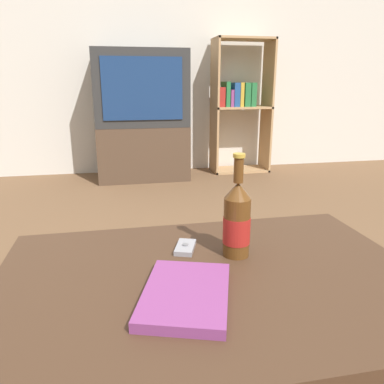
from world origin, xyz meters
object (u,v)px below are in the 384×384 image
(television, at_px, (141,88))
(tv_stand, at_px, (143,152))
(beer_bottle, at_px, (237,221))
(cell_phone, at_px, (185,247))
(bookshelf, at_px, (239,103))
(table_book, at_px, (186,294))

(television, bearing_deg, tv_stand, 90.00)
(tv_stand, distance_m, beer_bottle, 2.62)
(television, distance_m, cell_phone, 2.57)
(bookshelf, relative_size, table_book, 4.15)
(tv_stand, distance_m, bookshelf, 1.07)
(cell_phone, bearing_deg, television, 108.10)
(tv_stand, bearing_deg, table_book, -92.05)
(bookshelf, xyz_separation_m, beer_bottle, (-0.89, -2.71, -0.17))
(tv_stand, distance_m, television, 0.58)
(bookshelf, distance_m, beer_bottle, 2.85)
(tv_stand, relative_size, television, 1.00)
(bookshelf, distance_m, cell_phone, 2.85)
(tv_stand, relative_size, bookshelf, 0.64)
(beer_bottle, height_order, cell_phone, beer_bottle)
(bookshelf, height_order, cell_phone, bookshelf)
(beer_bottle, xyz_separation_m, table_book, (-0.18, -0.19, -0.09))
(tv_stand, height_order, bookshelf, bookshelf)
(tv_stand, bearing_deg, cell_phone, -91.25)
(bookshelf, xyz_separation_m, table_book, (-1.07, -2.90, -0.26))
(tv_stand, distance_m, table_book, 2.80)
(beer_bottle, distance_m, table_book, 0.28)
(television, relative_size, table_book, 2.66)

